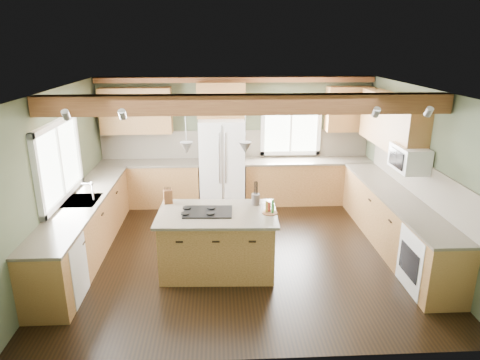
{
  "coord_description": "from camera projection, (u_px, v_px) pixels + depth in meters",
  "views": [
    {
      "loc": [
        -0.36,
        -6.28,
        3.28
      ],
      "look_at": [
        -0.02,
        0.3,
        1.13
      ],
      "focal_mm": 32.0,
      "sensor_mm": 36.0,
      "label": 1
    }
  ],
  "objects": [
    {
      "name": "upper_cab_back_corner",
      "position": [
        349.0,
        109.0,
        8.71
      ],
      "size": [
        0.9,
        0.35,
        0.9
      ],
      "primitive_type": "cube",
      "color": "brown",
      "rests_on": "wall_back"
    },
    {
      "name": "knife_block",
      "position": [
        168.0,
        197.0,
        6.48
      ],
      "size": [
        0.15,
        0.12,
        0.21
      ],
      "primitive_type": "cube",
      "rotation": [
        0.0,
        0.0,
        0.24
      ],
      "color": "brown",
      "rests_on": "island_top"
    },
    {
      "name": "ceiling",
      "position": [
        243.0,
        90.0,
        6.19
      ],
      "size": [
        5.6,
        5.6,
        0.0
      ],
      "primitive_type": "plane",
      "rotation": [
        3.14,
        0.0,
        0.0
      ],
      "color": "silver",
      "rests_on": "wall_back"
    },
    {
      "name": "wall_right",
      "position": [
        420.0,
        173.0,
        6.73
      ],
      "size": [
        0.0,
        5.0,
        5.0
      ],
      "primitive_type": "plane",
      "rotation": [
        1.57,
        0.0,
        -1.57
      ],
      "color": "#424B35",
      "rests_on": "ground"
    },
    {
      "name": "sink",
      "position": [
        82.0,
        201.0,
        6.64
      ],
      "size": [
        0.5,
        0.65,
        0.03
      ],
      "primitive_type": "cube",
      "color": "#262628",
      "rests_on": "counter_left"
    },
    {
      "name": "upper_cab_over_fridge",
      "position": [
        221.0,
        100.0,
        8.52
      ],
      "size": [
        0.96,
        0.35,
        0.7
      ],
      "primitive_type": "cube",
      "color": "brown",
      "rests_on": "wall_back"
    },
    {
      "name": "upper_cab_right",
      "position": [
        391.0,
        121.0,
        7.37
      ],
      "size": [
        0.35,
        2.2,
        0.9
      ],
      "primitive_type": "cube",
      "color": "brown",
      "rests_on": "wall_right"
    },
    {
      "name": "wall_back",
      "position": [
        236.0,
        140.0,
        8.96
      ],
      "size": [
        5.6,
        0.0,
        5.6
      ],
      "primitive_type": "plane",
      "rotation": [
        1.57,
        0.0,
        0.0
      ],
      "color": "#424B35",
      "rests_on": "ground"
    },
    {
      "name": "pendant_right",
      "position": [
        245.0,
        148.0,
        5.87
      ],
      "size": [
        0.18,
        0.18,
        0.16
      ],
      "primitive_type": "cone",
      "rotation": [
        3.14,
        0.0,
        0.0
      ],
      "color": "#B2B2B7",
      "rests_on": "ceiling"
    },
    {
      "name": "counter_back_right",
      "position": [
        308.0,
        161.0,
        8.88
      ],
      "size": [
        2.66,
        0.64,
        0.04
      ],
      "primitive_type": "cube",
      "color": "#484035",
      "rests_on": "base_cab_back_right"
    },
    {
      "name": "oven",
      "position": [
        431.0,
        261.0,
        5.8
      ],
      "size": [
        0.6,
        0.72,
        0.84
      ],
      "primitive_type": "cube",
      "color": "white",
      "rests_on": "floor"
    },
    {
      "name": "island",
      "position": [
        218.0,
        242.0,
        6.31
      ],
      "size": [
        1.65,
        1.05,
        0.88
      ],
      "primitive_type": "cube",
      "rotation": [
        0.0,
        0.0,
        -0.04
      ],
      "color": "olive",
      "rests_on": "floor"
    },
    {
      "name": "wall_left",
      "position": [
        58.0,
        178.0,
        6.45
      ],
      "size": [
        0.0,
        5.0,
        5.0
      ],
      "primitive_type": "plane",
      "rotation": [
        1.57,
        0.0,
        1.57
      ],
      "color": "#424B35",
      "rests_on": "ground"
    },
    {
      "name": "island_top",
      "position": [
        217.0,
        214.0,
        6.17
      ],
      "size": [
        1.76,
        1.16,
        0.04
      ],
      "primitive_type": "cube",
      "rotation": [
        0.0,
        0.0,
        -0.04
      ],
      "color": "#484035",
      "rests_on": "island"
    },
    {
      "name": "counter_back_left",
      "position": [
        149.0,
        163.0,
        8.72
      ],
      "size": [
        2.06,
        0.64,
        0.04
      ],
      "primitive_type": "cube",
      "color": "#484035",
      "rests_on": "base_cab_back_left"
    },
    {
      "name": "base_cab_right",
      "position": [
        394.0,
        222.0,
        7.03
      ],
      "size": [
        0.6,
        3.7,
        0.88
      ],
      "primitive_type": "cube",
      "color": "brown",
      "rests_on": "floor"
    },
    {
      "name": "utensil_crock",
      "position": [
        256.0,
        199.0,
        6.43
      ],
      "size": [
        0.15,
        0.15,
        0.17
      ],
      "primitive_type": "cylinder",
      "rotation": [
        0.0,
        0.0,
        -0.2
      ],
      "color": "#39322D",
      "rests_on": "island_top"
    },
    {
      "name": "counter_left",
      "position": [
        82.0,
        201.0,
        6.64
      ],
      "size": [
        0.64,
        3.74,
        0.04
      ],
      "primitive_type": "cube",
      "color": "#484035",
      "rests_on": "base_cab_left"
    },
    {
      "name": "base_cab_back_left",
      "position": [
        150.0,
        184.0,
        8.86
      ],
      "size": [
        2.02,
        0.6,
        0.88
      ],
      "primitive_type": "cube",
      "color": "brown",
      "rests_on": "floor"
    },
    {
      "name": "base_cab_back_right",
      "position": [
        307.0,
        182.0,
        9.02
      ],
      "size": [
        2.62,
        0.6,
        0.88
      ],
      "primitive_type": "cube",
      "color": "brown",
      "rests_on": "floor"
    },
    {
      "name": "microwave",
      "position": [
        409.0,
        158.0,
        6.59
      ],
      "size": [
        0.4,
        0.7,
        0.38
      ],
      "primitive_type": "cube",
      "color": "white",
      "rests_on": "wall_right"
    },
    {
      "name": "window_back",
      "position": [
        291.0,
        127.0,
        8.92
      ],
      "size": [
        1.1,
        0.04,
        1.0
      ],
      "primitive_type": "cube",
      "color": "white",
      "rests_on": "wall_back"
    },
    {
      "name": "upper_cab_back_left",
      "position": [
        136.0,
        111.0,
        8.5
      ],
      "size": [
        1.4,
        0.35,
        0.9
      ],
      "primitive_type": "cube",
      "color": "brown",
      "rests_on": "wall_back"
    },
    {
      "name": "window_left",
      "position": [
        58.0,
        161.0,
        6.43
      ],
      "size": [
        0.04,
        1.6,
        1.05
      ],
      "primitive_type": "cube",
      "color": "white",
      "rests_on": "wall_left"
    },
    {
      "name": "backsplash_right",
      "position": [
        417.0,
        177.0,
        6.8
      ],
      "size": [
        0.03,
        3.7,
        0.58
      ],
      "primitive_type": "cube",
      "color": "brown",
      "rests_on": "wall_right"
    },
    {
      "name": "backsplash_back",
      "position": [
        236.0,
        144.0,
        8.98
      ],
      "size": [
        5.58,
        0.03,
        0.58
      ],
      "primitive_type": "cube",
      "color": "brown",
      "rests_on": "wall_back"
    },
    {
      "name": "refrigerator",
      "position": [
        222.0,
        163.0,
        8.71
      ],
      "size": [
        0.9,
        0.74,
        1.8
      ],
      "primitive_type": "cube",
      "color": "white",
      "rests_on": "floor"
    },
    {
      "name": "cooktop",
      "position": [
        208.0,
        212.0,
        6.16
      ],
      "size": [
        0.72,
        0.49,
        0.02
      ],
      "primitive_type": "cube",
      "rotation": [
        0.0,
        0.0,
        -0.04
      ],
      "color": "black",
      "rests_on": "island_top"
    },
    {
      "name": "pendant_left",
      "position": [
        187.0,
        148.0,
        5.86
      ],
      "size": [
        0.18,
        0.18,
        0.16
      ],
      "primitive_type": "cone",
      "rotation": [
        3.14,
        0.0,
        0.0
      ],
      "color": "#B2B2B7",
      "rests_on": "ceiling"
    },
    {
      "name": "dishwasher",
      "position": [
        57.0,
        271.0,
        5.55
      ],
      "size": [
        0.6,
        0.6,
        0.84
      ],
      "primitive_type": "cube",
      "color": "white",
      "rests_on": "floor"
    },
    {
      "name": "faucet",
      "position": [
        93.0,
        192.0,
        6.6
      ],
      "size": [
        0.02,
        0.02,
        0.28
      ],
      "primitive_type": "cylinder",
      "color": "#B2B2B7",
      "rests_on": "sink"
    },
    {
      "name": "bottle_tray",
      "position": [
        270.0,
        207.0,
        6.11
      ],
      "size": [
        0.26,
        0.26,
        0.2
      ],
      "primitive_type": null,
      "rotation": [
        0.0,
        0.0,
        0.25
      ],
      "color": "#5C2F1B",
      "rests_on": "island_top"
    },
    {
      "name": "base_cab_left",
      "position": [
        85.0,
        228.0,
        6.78
      ],
      "size": [
        0.6,
        3.7,
        0.88
      ],
      "primitive_type": "cube",
      "color": "brown",
      "rests_on": "floor"
    },
    {
      "name": "soffit_trim",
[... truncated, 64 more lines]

